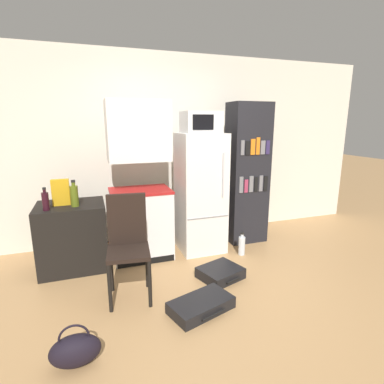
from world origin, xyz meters
The scene contains 16 objects.
ground_plane centered at (0.00, 0.00, 0.00)m, with size 24.00×24.00×0.00m, color tan.
wall_back centered at (0.20, 2.00, 1.33)m, with size 6.40×0.10×2.67m.
side_table centered at (-1.26, 1.30, 0.39)m, with size 0.76×0.61×0.79m.
kitchen_hutch centered at (-0.43, 1.33, 0.92)m, with size 0.75×0.55×1.97m.
refrigerator centered at (0.37, 1.31, 0.79)m, with size 0.58×0.60×1.58m.
microwave centered at (0.37, 1.31, 1.72)m, with size 0.47×0.38×0.27m.
bookshelf centered at (1.11, 1.41, 0.99)m, with size 0.55×0.40×1.98m.
bottle_wine_dark centered at (-1.49, 1.12, 0.89)m, with size 0.07×0.07×0.25m.
bottle_olive_oil centered at (-1.20, 1.19, 0.92)m, with size 0.09×0.09×0.30m.
bottle_ketchup_red centered at (-1.30, 1.48, 0.85)m, with size 0.06×0.06×0.16m.
cereal_box centered at (-1.34, 1.29, 0.94)m, with size 0.19×0.07×0.30m.
chair centered at (-0.71, 0.49, 0.61)m, with size 0.44×0.45×1.03m.
suitcase_large_flat centered at (0.30, 0.47, 0.06)m, with size 0.54×0.50×0.12m.
suitcase_small_flat centered at (-0.12, -0.02, 0.06)m, with size 0.66×0.49×0.11m.
handbag centered at (-1.21, -0.33, 0.12)m, with size 0.36×0.20×0.33m.
water_bottle_front centered at (0.82, 0.94, 0.13)m, with size 0.09×0.09×0.31m.
Camera 1 is at (-1.01, -2.33, 1.73)m, focal length 28.00 mm.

